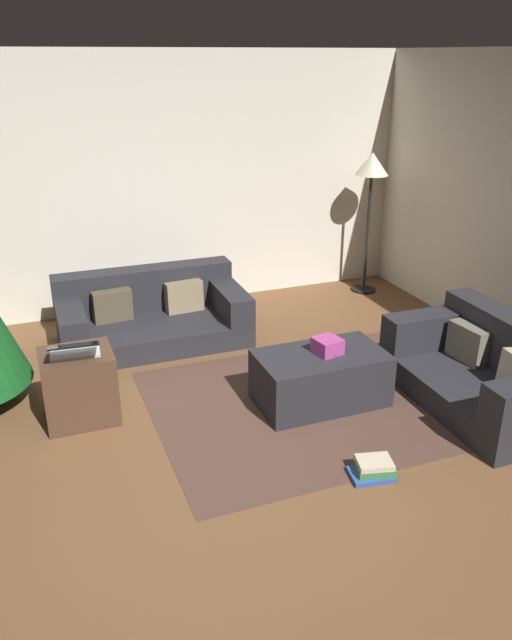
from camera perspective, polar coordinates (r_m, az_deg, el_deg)
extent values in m
plane|color=brown|center=(4.30, -3.38, -13.39)|extent=(6.40, 6.40, 0.00)
cube|color=silver|center=(6.65, -12.20, 11.65)|extent=(6.40, 0.12, 2.60)
cube|color=#26262B|center=(6.08, -9.22, -1.02)|extent=(1.74, 0.94, 0.21)
cube|color=#26262B|center=(6.27, -10.05, 2.82)|extent=(1.73, 0.26, 0.42)
cube|color=#26262B|center=(6.15, -2.58, 1.98)|extent=(0.25, 0.93, 0.26)
cube|color=#26262B|center=(5.90, -16.43, 0.09)|extent=(0.25, 0.93, 0.26)
cube|color=#8C7A5B|center=(6.17, -6.51, 2.11)|extent=(0.37, 0.15, 0.30)
cube|color=brown|center=(6.06, -12.85, 1.26)|extent=(0.37, 0.15, 0.30)
cube|color=#26262B|center=(5.25, 19.24, -6.06)|extent=(0.88, 1.52, 0.22)
cube|color=#26262B|center=(5.58, 15.60, -0.81)|extent=(0.87, 0.25, 0.31)
cube|color=#716B5B|center=(5.41, 18.56, -2.01)|extent=(0.16, 0.37, 0.30)
cube|color=#26262B|center=(4.97, 5.84, -5.24)|extent=(0.99, 0.57, 0.42)
cube|color=#B23F8C|center=(4.86, 6.47, -2.34)|extent=(0.22, 0.22, 0.12)
cube|color=black|center=(4.88, 6.55, -2.93)|extent=(0.13, 0.16, 0.02)
cube|color=#4C3323|center=(4.87, -15.68, -5.78)|extent=(0.52, 0.44, 0.54)
cube|color=silver|center=(4.75, -16.03, -2.80)|extent=(0.37, 0.26, 0.02)
cube|color=black|center=(4.57, -16.15, -2.25)|extent=(0.37, 0.25, 0.08)
cube|color=#2D5193|center=(4.29, 10.35, -13.57)|extent=(0.31, 0.24, 0.03)
cube|color=#387A47|center=(4.27, 10.72, -13.09)|extent=(0.28, 0.21, 0.05)
cube|color=beige|center=(4.26, 10.65, -12.52)|extent=(0.26, 0.23, 0.04)
cylinder|color=black|center=(7.46, 9.67, 2.75)|extent=(0.28, 0.28, 0.02)
cylinder|color=black|center=(7.26, 10.01, 7.60)|extent=(0.04, 0.04, 1.33)
cone|color=beige|center=(7.10, 10.46, 13.72)|extent=(0.36, 0.36, 0.24)
cube|color=#50362C|center=(5.07, 5.75, -7.29)|extent=(2.60, 2.00, 0.01)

